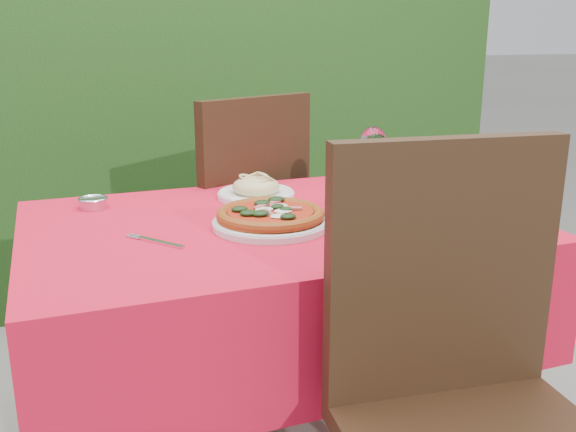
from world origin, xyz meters
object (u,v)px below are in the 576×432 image
object	(u,v)px
chair_far	(237,218)
wine_glass	(373,147)
chair_near	(465,385)
steel_ramekin	(93,204)
fork	(161,242)
pizza_plate	(271,217)
water_glass	(399,181)
pasta_plate	(256,190)

from	to	relation	value
chair_far	wine_glass	xyz separation A→B (m)	(0.30, -0.44, 0.31)
chair_near	wine_glass	world-z (taller)	chair_near
steel_ramekin	fork	bearing A→B (deg)	-72.27
chair_near	steel_ramekin	bearing A→B (deg)	128.29
wine_glass	pizza_plate	bearing A→B (deg)	-150.60
fork	water_glass	bearing A→B (deg)	-21.14
water_glass	fork	size ratio (longest dim) A/B	0.53
pizza_plate	pasta_plate	distance (m)	0.30
chair_near	pizza_plate	world-z (taller)	chair_near
water_glass	fork	bearing A→B (deg)	-164.70
steel_ramekin	chair_far	bearing A→B (deg)	32.63
pasta_plate	water_glass	xyz separation A→B (m)	(0.41, -0.13, 0.02)
chair_far	pasta_plate	world-z (taller)	chair_far
chair_far	wine_glass	size ratio (longest dim) A/B	5.02
pizza_plate	steel_ramekin	world-z (taller)	pizza_plate
chair_far	fork	bearing A→B (deg)	38.71
chair_far	pizza_plate	bearing A→B (deg)	58.74
chair_near	fork	size ratio (longest dim) A/B	5.54
chair_near	pizza_plate	xyz separation A→B (m)	(-0.17, 0.59, 0.18)
chair_near	pasta_plate	xyz separation A→B (m)	(-0.12, 0.88, 0.18)
wine_glass	steel_ramekin	bearing A→B (deg)	171.86
water_glass	pizza_plate	bearing A→B (deg)	-159.81
steel_ramekin	wine_glass	bearing A→B (deg)	-8.14
chair_far	pasta_plate	xyz separation A→B (m)	(-0.04, -0.37, 0.19)
chair_near	water_glass	world-z (taller)	chair_near
pizza_plate	steel_ramekin	size ratio (longest dim) A/B	4.67
chair_near	wine_glass	bearing A→B (deg)	80.78
wine_glass	water_glass	bearing A→B (deg)	-42.84
chair_far	steel_ramekin	world-z (taller)	chair_far
pizza_plate	water_glass	distance (m)	0.49
pasta_plate	water_glass	distance (m)	0.43
chair_far	wine_glass	world-z (taller)	chair_far
chair_far	pasta_plate	distance (m)	0.42
chair_far	water_glass	distance (m)	0.65
pizza_plate	pasta_plate	size ratio (longest dim) A/B	1.51
fork	steel_ramekin	world-z (taller)	steel_ramekin
wine_glass	steel_ramekin	distance (m)	0.82
chair_far	steel_ramekin	distance (m)	0.62
water_glass	fork	distance (m)	0.77
pizza_plate	fork	distance (m)	0.28
wine_glass	steel_ramekin	world-z (taller)	wine_glass
chair_near	fork	xyz separation A→B (m)	(-0.45, 0.55, 0.16)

